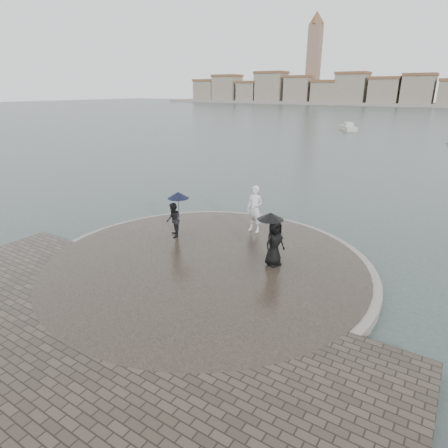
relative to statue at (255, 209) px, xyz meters
The scene contains 8 objects.
ground 7.42m from the statue, 90.35° to the right, with size 400.00×400.00×0.00m, color #2B3835.
kerb_ring 3.99m from the statue, 90.67° to the right, with size 12.50×12.50×0.32m, color gray.
quay_tip 3.98m from the statue, 90.67° to the right, with size 11.90×11.90×0.36m, color #2D261E.
statue is the anchor object (origin of this frame).
visitor_left 3.57m from the statue, 136.34° to the right, with size 1.18×1.03×2.04m.
visitor_right 3.43m from the statue, 50.33° to the right, with size 1.15×1.09×1.95m.
far_skyline 153.61m from the statue, 92.36° to the left, with size 260.00×20.00×37.00m.
boats 46.32m from the statue, 91.02° to the left, with size 22.43×12.62×1.50m.
Camera 1 is at (7.52, -6.89, 6.49)m, focal length 30.00 mm.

